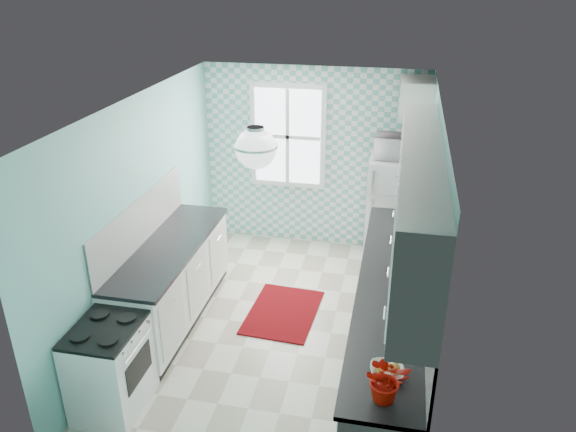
% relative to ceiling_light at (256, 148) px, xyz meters
% --- Properties ---
extents(floor, '(3.00, 4.40, 0.02)m').
position_rel_ceiling_light_xyz_m(floor, '(0.00, 0.80, -2.33)').
color(floor, silver).
rests_on(floor, ground).
extents(ceiling, '(3.00, 4.40, 0.02)m').
position_rel_ceiling_light_xyz_m(ceiling, '(0.00, 0.80, 0.19)').
color(ceiling, white).
rests_on(ceiling, wall_back).
extents(wall_back, '(3.00, 0.02, 2.50)m').
position_rel_ceiling_light_xyz_m(wall_back, '(0.00, 3.01, -1.07)').
color(wall_back, '#78C4BD').
rests_on(wall_back, floor).
extents(wall_front, '(3.00, 0.02, 2.50)m').
position_rel_ceiling_light_xyz_m(wall_front, '(0.00, -1.41, -1.07)').
color(wall_front, '#78C4BD').
rests_on(wall_front, floor).
extents(wall_left, '(0.02, 4.40, 2.50)m').
position_rel_ceiling_light_xyz_m(wall_left, '(-1.51, 0.80, -1.07)').
color(wall_left, '#78C4BD').
rests_on(wall_left, floor).
extents(wall_right, '(0.02, 4.40, 2.50)m').
position_rel_ceiling_light_xyz_m(wall_right, '(1.51, 0.80, -1.07)').
color(wall_right, '#78C4BD').
rests_on(wall_right, floor).
extents(accent_wall, '(3.00, 0.01, 2.50)m').
position_rel_ceiling_light_xyz_m(accent_wall, '(0.00, 2.99, -1.07)').
color(accent_wall, '#6FB6B1').
rests_on(accent_wall, wall_back).
extents(window, '(1.04, 0.05, 1.44)m').
position_rel_ceiling_light_xyz_m(window, '(-0.35, 2.96, -0.77)').
color(window, white).
rests_on(window, wall_back).
extents(backsplash_right, '(0.02, 3.60, 0.51)m').
position_rel_ceiling_light_xyz_m(backsplash_right, '(1.49, 0.40, -1.13)').
color(backsplash_right, white).
rests_on(backsplash_right, wall_right).
extents(backsplash_left, '(0.02, 2.15, 0.51)m').
position_rel_ceiling_light_xyz_m(backsplash_left, '(-1.49, 0.73, -1.13)').
color(backsplash_left, white).
rests_on(backsplash_left, wall_left).
extents(upper_cabinets_right, '(0.33, 3.20, 0.90)m').
position_rel_ceiling_light_xyz_m(upper_cabinets_right, '(1.33, 0.20, -0.42)').
color(upper_cabinets_right, silver).
rests_on(upper_cabinets_right, wall_right).
extents(upper_cabinet_fridge, '(0.40, 0.74, 0.40)m').
position_rel_ceiling_light_xyz_m(upper_cabinet_fridge, '(1.30, 2.63, -0.07)').
color(upper_cabinet_fridge, silver).
rests_on(upper_cabinet_fridge, wall_right).
extents(ceiling_light, '(0.34, 0.34, 0.35)m').
position_rel_ceiling_light_xyz_m(ceiling_light, '(0.00, 0.00, 0.00)').
color(ceiling_light, silver).
rests_on(ceiling_light, ceiling).
extents(base_cabinets_right, '(0.60, 3.60, 0.90)m').
position_rel_ceiling_light_xyz_m(base_cabinets_right, '(1.20, 0.40, -1.87)').
color(base_cabinets_right, white).
rests_on(base_cabinets_right, floor).
extents(countertop_right, '(0.63, 3.60, 0.04)m').
position_rel_ceiling_light_xyz_m(countertop_right, '(1.19, 0.40, -1.40)').
color(countertop_right, black).
rests_on(countertop_right, base_cabinets_right).
extents(base_cabinets_left, '(0.60, 2.15, 0.90)m').
position_rel_ceiling_light_xyz_m(base_cabinets_left, '(-1.20, 0.73, -1.87)').
color(base_cabinets_left, white).
rests_on(base_cabinets_left, floor).
extents(countertop_left, '(0.63, 2.15, 0.04)m').
position_rel_ceiling_light_xyz_m(countertop_left, '(-1.19, 0.73, -1.40)').
color(countertop_left, black).
rests_on(countertop_left, base_cabinets_left).
extents(fridge, '(0.63, 0.63, 1.45)m').
position_rel_ceiling_light_xyz_m(fridge, '(1.11, 2.61, -1.60)').
color(fridge, white).
rests_on(fridge, floor).
extents(stove, '(0.56, 0.70, 0.84)m').
position_rel_ceiling_light_xyz_m(stove, '(-1.20, -0.69, -1.88)').
color(stove, white).
rests_on(stove, floor).
extents(sink, '(0.47, 0.40, 0.53)m').
position_rel_ceiling_light_xyz_m(sink, '(1.20, 1.51, -1.39)').
color(sink, silver).
rests_on(sink, countertop_right).
extents(rug, '(0.82, 1.12, 0.02)m').
position_rel_ceiling_light_xyz_m(rug, '(-0.02, 1.08, -2.32)').
color(rug, maroon).
rests_on(rug, floor).
extents(dish_towel, '(0.11, 0.24, 0.38)m').
position_rel_ceiling_light_xyz_m(dish_towel, '(0.89, 1.08, -1.84)').
color(dish_towel, '#67B0A1').
rests_on(dish_towel, base_cabinets_right).
extents(fruit_bowl, '(0.28, 0.28, 0.06)m').
position_rel_ceiling_light_xyz_m(fruit_bowl, '(1.20, -0.90, -1.35)').
color(fruit_bowl, white).
rests_on(fruit_bowl, countertop_right).
extents(potted_plant, '(0.37, 0.34, 0.35)m').
position_rel_ceiling_light_xyz_m(potted_plant, '(1.20, -1.16, -1.21)').
color(potted_plant, '#AE070B').
rests_on(potted_plant, countertop_right).
extents(soap_bottle, '(0.13, 0.13, 0.22)m').
position_rel_ceiling_light_xyz_m(soap_bottle, '(1.25, 1.59, -1.27)').
color(soap_bottle, '#B0BFC5').
rests_on(soap_bottle, countertop_right).
extents(microwave, '(0.55, 0.38, 0.29)m').
position_rel_ceiling_light_xyz_m(microwave, '(1.11, 2.61, -0.72)').
color(microwave, white).
rests_on(microwave, fridge).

